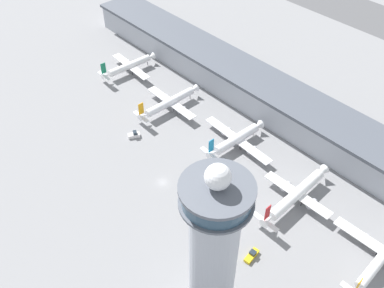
# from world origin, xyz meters

# --- Properties ---
(ground_plane) EXTENTS (1000.00, 1000.00, 0.00)m
(ground_plane) POSITION_xyz_m (0.00, 0.00, 0.00)
(ground_plane) COLOR gray
(terminal_building) EXTENTS (258.70, 25.00, 15.83)m
(terminal_building) POSITION_xyz_m (0.00, 70.00, 8.01)
(terminal_building) COLOR #A3A8B2
(terminal_building) RESTS_ON ground
(control_tower) EXTENTS (18.92, 18.92, 65.75)m
(control_tower) POSITION_xyz_m (52.05, -22.98, 32.12)
(control_tower) COLOR #ADB2BC
(control_tower) RESTS_ON ground
(airplane_gate_alpha) EXTENTS (31.54, 34.15, 12.35)m
(airplane_gate_alpha) POSITION_xyz_m (-75.75, 39.29, 4.31)
(airplane_gate_alpha) COLOR white
(airplane_gate_alpha) RESTS_ON ground
(airplane_gate_bravo) EXTENTS (33.14, 37.00, 12.56)m
(airplane_gate_bravo) POSITION_xyz_m (-35.43, 34.40, 4.36)
(airplane_gate_bravo) COLOR white
(airplane_gate_bravo) RESTS_ON ground
(airplane_gate_charlie) EXTENTS (39.41, 33.48, 12.66)m
(airplane_gate_charlie) POSITION_xyz_m (5.45, 39.17, 3.93)
(airplane_gate_charlie) COLOR white
(airplane_gate_charlie) RESTS_ON ground
(airplane_gate_delta) EXTENTS (30.51, 40.71, 13.53)m
(airplane_gate_delta) POSITION_xyz_m (44.17, 32.48, 4.61)
(airplane_gate_delta) COLOR white
(airplane_gate_delta) RESTS_ON ground
(service_truck_catering) EXTENTS (3.31, 6.96, 2.48)m
(service_truck_catering) POSITION_xyz_m (49.24, 0.72, 0.86)
(service_truck_catering) COLOR black
(service_truck_catering) RESTS_ON ground
(service_truck_fuel) EXTENTS (4.86, 6.04, 3.14)m
(service_truck_fuel) POSITION_xyz_m (-31.04, 8.55, 1.09)
(service_truck_fuel) COLOR black
(service_truck_fuel) RESTS_ON ground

